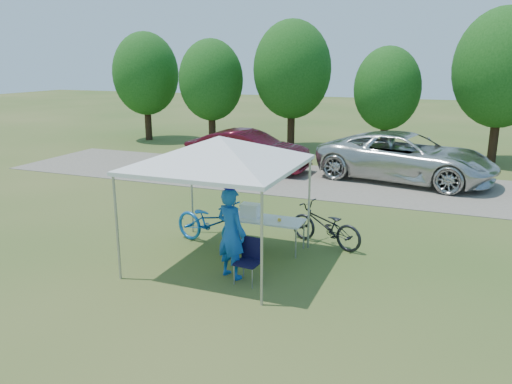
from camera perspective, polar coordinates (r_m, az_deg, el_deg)
ground at (r=10.86m, az=-3.97°, el=-7.98°), size 100.00×100.00×0.00m
gravel_strip at (r=18.05m, az=6.97°, el=1.30°), size 24.00×5.00×0.02m
canopy at (r=10.13m, az=-4.24°, el=5.98°), size 4.53×4.53×3.00m
treeline at (r=23.53m, az=10.39°, el=12.97°), size 24.89×4.28×6.30m
folding_table at (r=11.36m, az=1.09°, el=-3.28°), size 1.74×0.73×0.72m
folding_chair at (r=9.78m, az=-0.73°, el=-7.34°), size 0.48×0.49×0.87m
cooler at (r=11.43m, az=-0.67°, el=-2.11°), size 0.43×0.29×0.31m
ice_cream_cup at (r=11.18m, az=2.69°, el=-3.20°), size 0.08×0.08×0.06m
cyclist at (r=9.82m, az=-2.88°, el=-4.71°), size 0.78×0.65×1.84m
bike_blue at (r=11.62m, az=-5.13°, el=-3.56°), size 2.20×1.23×1.09m
bike_dark at (r=11.70m, az=7.92°, el=-3.79°), size 1.99×1.23×0.99m
minivan at (r=18.55m, az=16.78°, el=3.86°), size 6.57×3.94×1.71m
sedan at (r=19.37m, az=-0.91°, el=4.72°), size 4.75×1.66×1.56m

